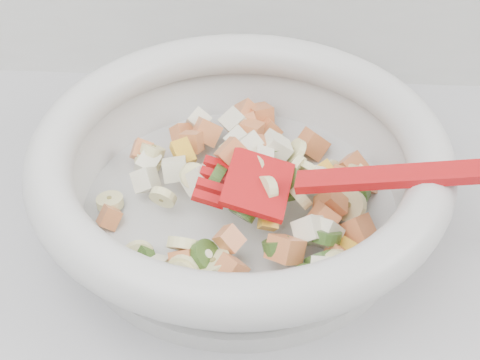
{
  "coord_description": "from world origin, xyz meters",
  "views": [
    {
      "loc": [
        -0.08,
        1.04,
        1.35
      ],
      "look_at": [
        -0.11,
        1.51,
        0.95
      ],
      "focal_mm": 55.0,
      "sensor_mm": 36.0,
      "label": 1
    }
  ],
  "objects": [
    {
      "name": "mixing_bowl",
      "position": [
        -0.11,
        1.51,
        0.95
      ],
      "size": [
        0.42,
        0.35,
        0.12
      ],
      "color": "beige",
      "rests_on": "counter"
    }
  ]
}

